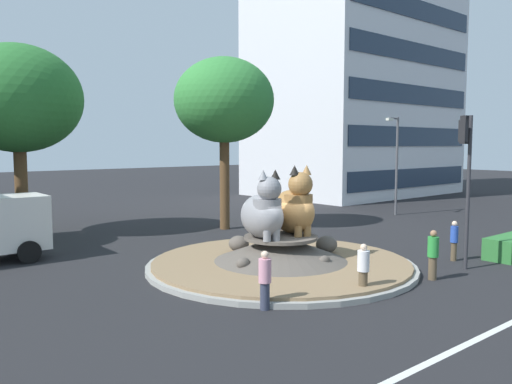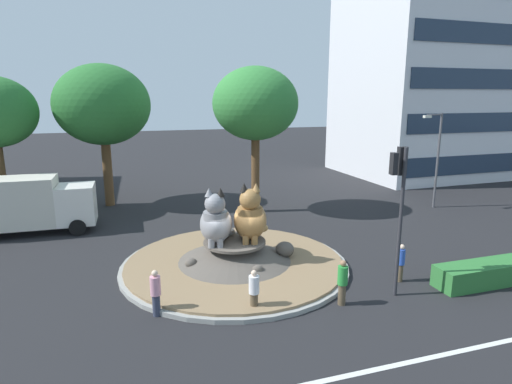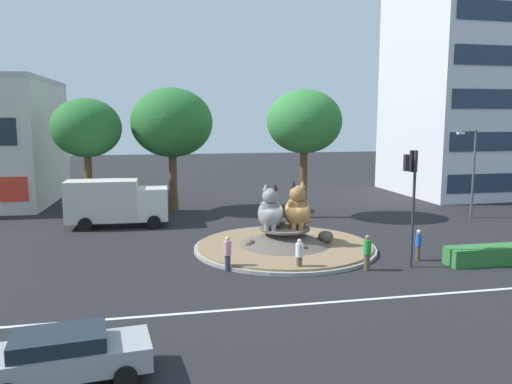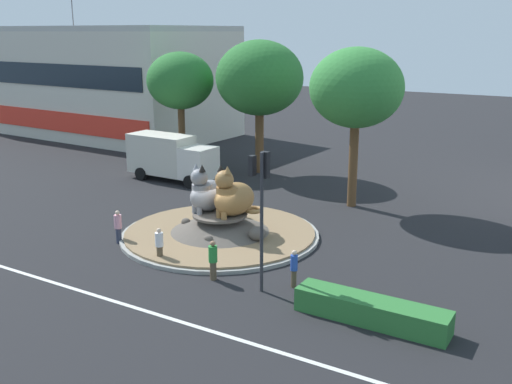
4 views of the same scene
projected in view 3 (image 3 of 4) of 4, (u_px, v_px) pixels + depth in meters
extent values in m
plane|color=black|center=(285.00, 249.00, 28.41)|extent=(160.00, 160.00, 0.00)
cube|color=silver|center=(339.00, 302.00, 20.21)|extent=(112.00, 0.20, 0.01)
cylinder|color=gray|center=(285.00, 247.00, 28.39)|extent=(10.21, 10.21, 0.18)
cylinder|color=#846B4C|center=(285.00, 245.00, 28.37)|extent=(9.80, 9.80, 0.10)
cone|color=#564F47|center=(285.00, 236.00, 28.30)|extent=(5.08, 5.08, 0.94)
cylinder|color=#564F47|center=(285.00, 229.00, 28.24)|extent=(2.79, 2.79, 0.12)
ellipsoid|color=#564F47|center=(326.00, 237.00, 28.58)|extent=(0.87, 0.86, 0.70)
ellipsoid|color=#564F47|center=(271.00, 230.00, 30.51)|extent=(0.82, 0.87, 0.65)
ellipsoid|color=#564F47|center=(251.00, 243.00, 27.70)|extent=(0.53, 0.43, 0.43)
ellipsoid|color=#564F47|center=(303.00, 248.00, 26.72)|extent=(0.50, 0.36, 0.40)
ellipsoid|color=gray|center=(270.00, 213.00, 28.13)|extent=(1.93, 2.51, 1.62)
cylinder|color=gray|center=(270.00, 212.00, 27.67)|extent=(1.28, 1.28, 1.01)
sphere|color=gray|center=(270.00, 196.00, 27.38)|extent=(0.89, 0.89, 0.89)
torus|color=gray|center=(277.00, 222.00, 29.11)|extent=(0.99, 0.99, 0.20)
cone|color=black|center=(275.00, 187.00, 27.29)|extent=(0.44, 0.44, 0.36)
cone|color=gray|center=(266.00, 187.00, 27.32)|extent=(0.44, 0.44, 0.36)
cylinder|color=gray|center=(273.00, 227.00, 27.41)|extent=(0.28, 0.28, 0.40)
cylinder|color=gray|center=(267.00, 227.00, 27.43)|extent=(0.28, 0.28, 0.40)
ellipsoid|color=#9E703D|center=(298.00, 212.00, 28.43)|extent=(2.10, 2.66, 1.70)
cylinder|color=#9E703D|center=(298.00, 210.00, 27.95)|extent=(1.38, 1.38, 1.06)
sphere|color=#9E703D|center=(298.00, 194.00, 27.65)|extent=(0.93, 0.93, 0.93)
torus|color=#9E703D|center=(304.00, 220.00, 29.44)|extent=(1.05, 1.05, 0.21)
cone|color=#9E703D|center=(303.00, 184.00, 27.55)|extent=(0.48, 0.48, 0.38)
cone|color=black|center=(293.00, 184.00, 27.59)|extent=(0.48, 0.48, 0.38)
cylinder|color=#9E703D|center=(301.00, 226.00, 27.67)|extent=(0.30, 0.30, 0.42)
cylinder|color=#9E703D|center=(294.00, 226.00, 27.71)|extent=(0.30, 0.30, 0.42)
cylinder|color=#2D2D33|center=(413.00, 210.00, 24.52)|extent=(0.14, 0.14, 5.77)
cube|color=black|center=(413.00, 161.00, 24.40)|extent=(0.34, 0.27, 1.05)
sphere|color=#360606|center=(413.00, 155.00, 24.44)|extent=(0.18, 0.18, 0.18)
sphere|color=orange|center=(413.00, 161.00, 24.48)|extent=(0.18, 0.18, 0.18)
sphere|color=black|center=(412.00, 167.00, 24.53)|extent=(0.18, 0.18, 0.18)
cube|color=black|center=(406.00, 163.00, 24.14)|extent=(0.22, 0.30, 0.80)
cube|color=silver|center=(495.00, 65.00, 48.97)|extent=(18.60, 12.77, 25.05)
cube|color=#2D7033|center=(499.00, 254.00, 25.59)|extent=(5.68, 1.20, 0.90)
cylinder|color=brown|center=(173.00, 183.00, 40.00)|extent=(0.63, 0.63, 4.45)
ellipsoid|color=#286B2D|center=(172.00, 123.00, 39.31)|extent=(6.37, 6.37, 5.41)
cylinder|color=brown|center=(89.00, 186.00, 37.51)|extent=(0.53, 0.53, 4.60)
ellipsoid|color=#286B2D|center=(86.00, 128.00, 36.89)|extent=(5.08, 5.08, 4.32)
cylinder|color=brown|center=(303.00, 185.00, 37.20)|extent=(0.54, 0.54, 4.92)
ellipsoid|color=#337F38|center=(304.00, 121.00, 36.54)|extent=(5.46, 5.46, 4.64)
cylinder|color=#4C4C51|center=(473.00, 174.00, 36.94)|extent=(0.16, 0.16, 6.48)
cylinder|color=#4C4C51|center=(469.00, 132.00, 36.11)|extent=(1.57, 0.56, 0.10)
cube|color=silver|center=(461.00, 133.00, 35.74)|extent=(0.50, 0.24, 0.16)
cylinder|color=brown|center=(367.00, 262.00, 24.36)|extent=(0.28, 0.28, 0.81)
cylinder|color=#288C38|center=(367.00, 247.00, 24.25)|extent=(0.38, 0.38, 0.70)
sphere|color=#936B4C|center=(368.00, 237.00, 24.19)|extent=(0.23, 0.23, 0.23)
cylinder|color=brown|center=(299.00, 264.00, 24.11)|extent=(0.28, 0.28, 0.75)
cylinder|color=silver|center=(299.00, 250.00, 24.01)|extent=(0.38, 0.38, 0.65)
sphere|color=beige|center=(300.00, 241.00, 23.95)|extent=(0.21, 0.21, 0.21)
cylinder|color=brown|center=(418.00, 253.00, 26.06)|extent=(0.23, 0.23, 0.76)
cylinder|color=#284CB2|center=(419.00, 240.00, 25.96)|extent=(0.30, 0.30, 0.66)
sphere|color=beige|center=(419.00, 232.00, 25.90)|extent=(0.22, 0.22, 0.22)
cylinder|color=#33384C|center=(228.00, 263.00, 24.25)|extent=(0.28, 0.28, 0.79)
cylinder|color=pink|center=(228.00, 248.00, 24.15)|extent=(0.37, 0.37, 0.69)
sphere|color=beige|center=(228.00, 239.00, 24.08)|extent=(0.23, 0.23, 0.23)
cube|color=#99999E|center=(69.00, 358.00, 14.01)|extent=(4.63, 2.24, 0.70)
cube|color=#19232D|center=(59.00, 340.00, 13.86)|extent=(2.65, 1.82, 0.43)
cylinder|color=black|center=(122.00, 349.00, 15.33)|extent=(0.66, 0.29, 0.64)
cylinder|color=black|center=(126.00, 377.00, 13.67)|extent=(0.66, 0.29, 0.64)
cylinder|color=black|center=(16.00, 363.00, 14.44)|extent=(0.66, 0.29, 0.64)
cube|color=silver|center=(153.00, 203.00, 34.52)|extent=(2.06, 2.26, 2.18)
cube|color=beige|center=(102.00, 201.00, 33.89)|extent=(4.73, 2.32, 2.75)
cylinder|color=black|center=(155.00, 216.00, 35.77)|extent=(0.91, 0.32, 0.90)
cylinder|color=black|center=(154.00, 222.00, 33.61)|extent=(0.91, 0.32, 0.90)
cylinder|color=black|center=(90.00, 218.00, 34.98)|extent=(0.91, 0.32, 0.90)
cylinder|color=black|center=(85.00, 225.00, 32.83)|extent=(0.91, 0.32, 0.90)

